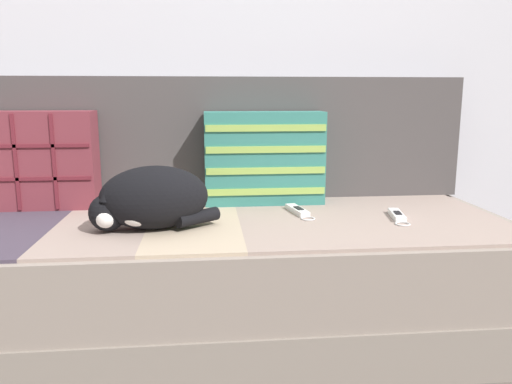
# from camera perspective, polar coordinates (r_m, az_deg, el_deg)

# --- Properties ---
(ground_plane) EXTENTS (14.00, 14.00, 0.00)m
(ground_plane) POSITION_cam_1_polar(r_m,az_deg,el_deg) (1.74, -6.76, -16.95)
(ground_plane) COLOR #564C47
(couch) EXTENTS (2.19, 0.86, 0.40)m
(couch) POSITION_cam_1_polar(r_m,az_deg,el_deg) (1.77, -6.85, -9.39)
(couch) COLOR gray
(couch) RESTS_ON ground_plane
(sofa_backrest) EXTENTS (2.15, 0.14, 0.48)m
(sofa_backrest) POSITION_cam_1_polar(r_m,az_deg,el_deg) (2.02, -6.97, 6.14)
(sofa_backrest) COLOR #474242
(sofa_backrest) RESTS_ON couch
(throw_pillow_quilted) EXTENTS (0.39, 0.14, 0.35)m
(throw_pillow_quilted) POSITION_cam_1_polar(r_m,az_deg,el_deg) (1.98, -23.35, 3.37)
(throw_pillow_quilted) COLOR brown
(throw_pillow_quilted) RESTS_ON couch
(throw_pillow_striped) EXTENTS (0.45, 0.14, 0.35)m
(throw_pillow_striped) POSITION_cam_1_polar(r_m,az_deg,el_deg) (1.90, 0.94, 3.92)
(throw_pillow_striped) COLOR #337A70
(throw_pillow_striped) RESTS_ON couch
(sleeping_cat) EXTENTS (0.40, 0.25, 0.20)m
(sleeping_cat) POSITION_cam_1_polar(r_m,az_deg,el_deg) (1.57, -12.10, -0.88)
(sleeping_cat) COLOR black
(sleeping_cat) RESTS_ON couch
(game_remote_near) EXTENTS (0.08, 0.20, 0.02)m
(game_remote_near) POSITION_cam_1_polar(r_m,az_deg,el_deg) (1.75, 15.85, -2.62)
(game_remote_near) COLOR white
(game_remote_near) RESTS_ON couch
(game_remote_far) EXTENTS (0.08, 0.20, 0.02)m
(game_remote_far) POSITION_cam_1_polar(r_m,az_deg,el_deg) (1.76, 4.84, -2.16)
(game_remote_far) COLOR white
(game_remote_far) RESTS_ON couch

